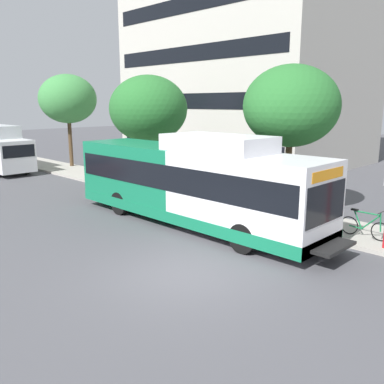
{
  "coord_description": "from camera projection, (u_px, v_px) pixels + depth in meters",
  "views": [
    {
      "loc": [
        -7.59,
        -7.88,
        4.77
      ],
      "look_at": [
        2.88,
        2.53,
        1.6
      ],
      "focal_mm": 38.63,
      "sensor_mm": 36.0,
      "label": 1
    }
  ],
  "objects": [
    {
      "name": "ground_plane",
      "position": [
        51.0,
        220.0,
        17.21
      ],
      "size": [
        120.0,
        120.0,
        0.0
      ],
      "primitive_type": "plane",
      "color": "#4C4C51"
    },
    {
      "name": "street_tree_far_block",
      "position": [
        68.0,
        99.0,
        30.24
      ],
      "size": [
        4.16,
        4.16,
        6.73
      ],
      "color": "#4C3823",
      "rests_on": "sidewalk_curb"
    },
    {
      "name": "street_tree_mid_block",
      "position": [
        148.0,
        109.0,
        24.1
      ],
      "size": [
        4.55,
        4.55,
        6.26
      ],
      "color": "#4C3823",
      "rests_on": "sidewalk_curb"
    },
    {
      "name": "street_tree_near_stop",
      "position": [
        291.0,
        106.0,
        17.11
      ],
      "size": [
        3.98,
        3.98,
        6.22
      ],
      "color": "#4C3823",
      "rests_on": "sidewalk_curb"
    },
    {
      "name": "sidewalk_curb",
      "position": [
        201.0,
        199.0,
        20.67
      ],
      "size": [
        3.0,
        56.0,
        0.14
      ],
      "primitive_type": "cube",
      "color": "#A8A399",
      "rests_on": "ground"
    },
    {
      "name": "transit_bus",
      "position": [
        191.0,
        183.0,
        16.32
      ],
      "size": [
        2.58,
        12.25,
        3.65
      ],
      "color": "white",
      "rests_on": "ground"
    },
    {
      "name": "bicycle_parked",
      "position": [
        365.0,
        226.0,
        14.48
      ],
      "size": [
        0.52,
        1.76,
        1.02
      ],
      "color": "black",
      "rests_on": "sidewalk_curb"
    }
  ]
}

